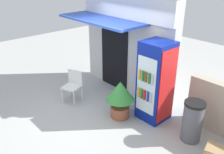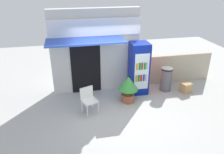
{
  "view_description": "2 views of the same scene",
  "coord_description": "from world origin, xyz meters",
  "px_view_note": "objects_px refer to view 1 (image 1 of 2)",
  "views": [
    {
      "loc": [
        4.21,
        -3.18,
        3.41
      ],
      "look_at": [
        0.28,
        0.37,
        0.99
      ],
      "focal_mm": 39.26,
      "sensor_mm": 36.0,
      "label": 1
    },
    {
      "loc": [
        -1.36,
        -6.02,
        4.03
      ],
      "look_at": [
        0.02,
        0.59,
        0.89
      ],
      "focal_mm": 35.19,
      "sensor_mm": 36.0,
      "label": 2
    }
  ],
  "objects_px": {
    "drink_cooler": "(155,82)",
    "trash_bin": "(192,121)",
    "plastic_chair": "(73,84)",
    "potted_plant_near_shop": "(120,95)"
  },
  "relations": [
    {
      "from": "drink_cooler",
      "to": "potted_plant_near_shop",
      "type": "xyz_separation_m",
      "value": [
        -0.56,
        -0.59,
        -0.37
      ]
    },
    {
      "from": "drink_cooler",
      "to": "trash_bin",
      "type": "height_order",
      "value": "drink_cooler"
    },
    {
      "from": "drink_cooler",
      "to": "trash_bin",
      "type": "relative_size",
      "value": 2.11
    },
    {
      "from": "plastic_chair",
      "to": "trash_bin",
      "type": "height_order",
      "value": "trash_bin"
    },
    {
      "from": "drink_cooler",
      "to": "plastic_chair",
      "type": "distance_m",
      "value": 2.24
    },
    {
      "from": "plastic_chair",
      "to": "trash_bin",
      "type": "xyz_separation_m",
      "value": [
        3.05,
        0.91,
        -0.05
      ]
    },
    {
      "from": "drink_cooler",
      "to": "trash_bin",
      "type": "bearing_deg",
      "value": -3.92
    },
    {
      "from": "drink_cooler",
      "to": "potted_plant_near_shop",
      "type": "height_order",
      "value": "drink_cooler"
    },
    {
      "from": "potted_plant_near_shop",
      "to": "trash_bin",
      "type": "xyz_separation_m",
      "value": [
        1.64,
        0.51,
        -0.13
      ]
    },
    {
      "from": "trash_bin",
      "to": "plastic_chair",
      "type": "bearing_deg",
      "value": -163.44
    }
  ]
}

